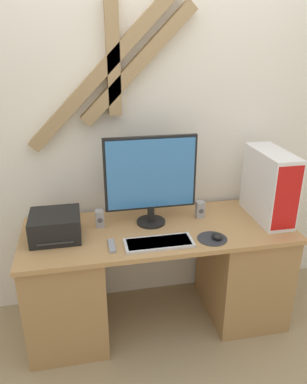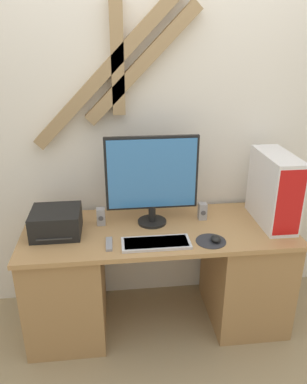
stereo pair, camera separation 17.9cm
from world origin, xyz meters
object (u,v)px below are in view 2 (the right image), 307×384
at_px(remote_control, 109,244).
at_px(printer, 56,222).
at_px(monitor, 152,177).
at_px(keyboard, 156,243).
at_px(mouse, 216,239).
at_px(speaker_right, 202,211).
at_px(computer_tower, 274,189).
at_px(speaker_left, 101,216).

bearing_deg(remote_control, printer, 150.20).
bearing_deg(monitor, keyboard, -91.47).
xyz_separation_m(mouse, speaker_right, (-0.01, 0.31, 0.03)).
bearing_deg(computer_tower, remote_control, -170.07).
xyz_separation_m(mouse, printer, (-0.96, 0.22, 0.06)).
distance_m(keyboard, computer_tower, 0.85).
height_order(computer_tower, remote_control, computer_tower).
relative_size(mouse, printer, 0.26).
relative_size(mouse, speaker_left, 0.68).
relative_size(printer, speaker_left, 2.63).
bearing_deg(printer, keyboard, -19.16).
height_order(computer_tower, speaker_left, computer_tower).
xyz_separation_m(speaker_left, speaker_right, (0.68, 0.00, 0.00)).
xyz_separation_m(monitor, computer_tower, (0.79, -0.07, -0.09)).
distance_m(mouse, remote_control, 0.64).
height_order(mouse, speaker_right, speaker_right).
relative_size(monitor, speaker_right, 5.16).
bearing_deg(speaker_right, mouse, -88.38).
distance_m(computer_tower, speaker_right, 0.49).
bearing_deg(computer_tower, monitor, 174.57).
xyz_separation_m(keyboard, printer, (-0.60, 0.21, 0.07)).
distance_m(speaker_right, remote_control, 0.69).
xyz_separation_m(monitor, speaker_right, (0.34, 0.02, -0.27)).
distance_m(mouse, computer_tower, 0.53).
distance_m(keyboard, speaker_left, 0.45).
xyz_separation_m(monitor, keyboard, (-0.01, -0.29, -0.32)).
bearing_deg(computer_tower, printer, -179.89).
relative_size(monitor, computer_tower, 1.26).
distance_m(monitor, keyboard, 0.43).
height_order(mouse, computer_tower, computer_tower).
relative_size(computer_tower, speaker_right, 4.09).
relative_size(monitor, printer, 1.96).
distance_m(monitor, speaker_right, 0.44).
relative_size(speaker_left, remote_control, 0.79).
distance_m(monitor, printer, 0.66).
distance_m(monitor, remote_control, 0.50).
height_order(keyboard, speaker_left, speaker_left).
bearing_deg(printer, computer_tower, 0.11).
bearing_deg(speaker_right, keyboard, -139.36).
relative_size(printer, speaker_right, 2.63).
xyz_separation_m(mouse, speaker_left, (-0.69, 0.31, 0.03)).
bearing_deg(keyboard, computer_tower, 14.92).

